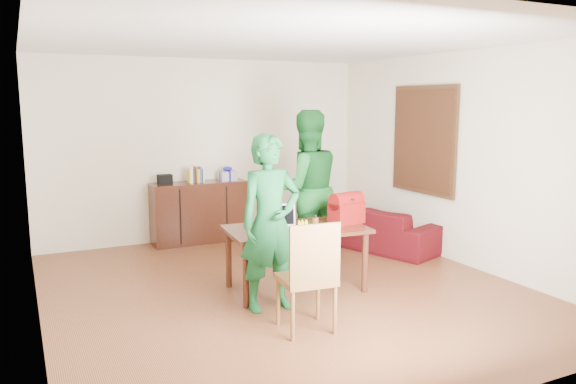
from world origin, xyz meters
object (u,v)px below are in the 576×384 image
person_far (306,189)px  person_near (270,223)px  sofa (371,226)px  chair (307,299)px  bottle (315,225)px  red_bag (346,211)px  laptop (279,226)px  table (296,235)px

person_far → person_near: bearing=56.2°
person_far → sofa: (1.31, 0.45, -0.69)m
person_near → chair: bearing=-86.0°
bottle → sofa: size_ratio=0.10×
person_far → red_bag: bearing=102.5°
laptop → red_bag: 0.84m
bottle → sofa: bottle is taller
person_far → red_bag: (0.08, -0.84, -0.14)m
person_far → sofa: bearing=-153.7°
table → laptop: 0.27m
bottle → table: bearing=97.4°
person_near → laptop: (0.26, 0.34, -0.13)m
person_far → table: bearing=62.8°
chair → person_near: size_ratio=0.59×
bottle → sofa: 2.44m
table → bottle: (0.05, -0.35, 0.18)m
person_near → bottle: person_near is taller
red_bag → laptop: bearing=169.2°
table → chair: size_ratio=1.53×
laptop → bottle: 0.41m
chair → table: bearing=73.8°
bottle → sofa: (1.79, 1.58, -0.51)m
table → person_near: person_near is taller
person_far → laptop: person_far is taller
bottle → laptop: bearing=131.5°
person_near → person_far: person_far is taller
laptop → red_bag: (0.83, -0.02, 0.09)m
laptop → red_bag: bearing=20.6°
table → sofa: 2.23m
table → laptop: laptop is taller
sofa → laptop: bearing=101.7°
table → laptop: (-0.22, -0.05, 0.13)m
person_far → red_bag: person_far is taller
chair → sofa: size_ratio=0.51×
chair → red_bag: 1.53m
table → bottle: 0.40m
person_near → sofa: (2.32, 1.62, -0.58)m
red_bag → person_near: bearing=-172.9°
chair → laptop: chair is taller
table → person_near: 0.68m
sofa → person_far: bearing=89.1°
table → person_near: size_ratio=0.90×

